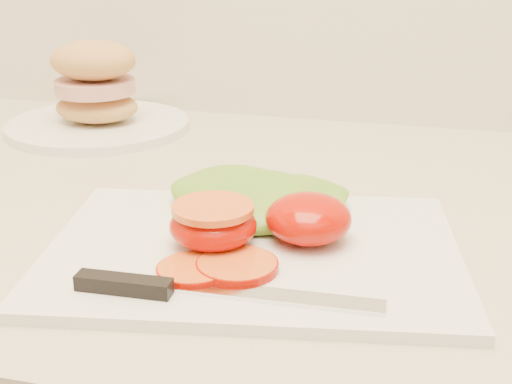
# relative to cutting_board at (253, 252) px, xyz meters

# --- Properties ---
(cutting_board) EXTENTS (0.38, 0.30, 0.01)m
(cutting_board) POSITION_rel_cutting_board_xyz_m (0.00, 0.00, 0.00)
(cutting_board) COLOR white
(cutting_board) RESTS_ON counter
(tomato_half_dome) EXTENTS (0.07, 0.07, 0.04)m
(tomato_half_dome) POSITION_rel_cutting_board_xyz_m (0.04, 0.02, 0.03)
(tomato_half_dome) COLOR #B70900
(tomato_half_dome) RESTS_ON cutting_board
(tomato_half_cut) EXTENTS (0.07, 0.07, 0.04)m
(tomato_half_cut) POSITION_rel_cutting_board_xyz_m (-0.03, -0.01, 0.03)
(tomato_half_cut) COLOR #B70900
(tomato_half_cut) RESTS_ON cutting_board
(tomato_slice_0) EXTENTS (0.06, 0.06, 0.01)m
(tomato_slice_0) POSITION_rel_cutting_board_xyz_m (-0.00, -0.04, 0.01)
(tomato_slice_0) COLOR orange
(tomato_slice_0) RESTS_ON cutting_board
(tomato_slice_1) EXTENTS (0.06, 0.06, 0.01)m
(tomato_slice_1) POSITION_rel_cutting_board_xyz_m (-0.03, -0.06, 0.01)
(tomato_slice_1) COLOR orange
(tomato_slice_1) RESTS_ON cutting_board
(lettuce_leaf_0) EXTENTS (0.18, 0.14, 0.03)m
(lettuce_leaf_0) POSITION_rel_cutting_board_xyz_m (-0.03, 0.07, 0.02)
(lettuce_leaf_0) COLOR #76B12E
(lettuce_leaf_0) RESTS_ON cutting_board
(lettuce_leaf_1) EXTENTS (0.14, 0.12, 0.02)m
(lettuce_leaf_1) POSITION_rel_cutting_board_xyz_m (0.02, 0.08, 0.02)
(lettuce_leaf_1) COLOR #76B12E
(lettuce_leaf_1) RESTS_ON cutting_board
(knife) EXTENTS (0.23, 0.04, 0.01)m
(knife) POSITION_rel_cutting_board_xyz_m (-0.03, -0.09, 0.01)
(knife) COLOR silver
(knife) RESTS_ON cutting_board
(sandwich_plate) EXTENTS (0.24, 0.24, 0.12)m
(sandwich_plate) POSITION_rel_cutting_board_xyz_m (-0.30, 0.32, 0.04)
(sandwich_plate) COLOR white
(sandwich_plate) RESTS_ON counter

